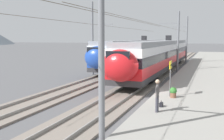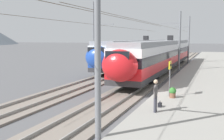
# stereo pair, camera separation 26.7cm
# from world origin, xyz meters

# --- Properties ---
(ground_plane) EXTENTS (400.00, 400.00, 0.00)m
(ground_plane) POSITION_xyz_m (0.00, 0.00, 0.00)
(ground_plane) COLOR #565659
(platform_slab) EXTENTS (120.00, 6.54, 0.39)m
(platform_slab) POSITION_xyz_m (0.00, -4.14, 0.19)
(platform_slab) COLOR gray
(platform_slab) RESTS_ON ground
(track_near) EXTENTS (120.00, 3.00, 0.28)m
(track_near) POSITION_xyz_m (0.00, 1.43, 0.07)
(track_near) COLOR slate
(track_near) RESTS_ON ground
(track_far) EXTENTS (120.00, 3.00, 0.28)m
(track_far) POSITION_xyz_m (0.00, 6.01, 0.07)
(track_far) COLOR slate
(track_far) RESTS_ON ground
(train_near_platform) EXTENTS (32.48, 2.84, 4.27)m
(train_near_platform) POSITION_xyz_m (14.69, 1.43, 2.23)
(train_near_platform) COLOR #2D2D30
(train_near_platform) RESTS_ON track_near
(train_far_track) EXTENTS (29.01, 2.90, 4.27)m
(train_far_track) POSITION_xyz_m (19.33, 6.01, 2.23)
(train_far_track) COLOR #2D2D30
(train_far_track) RESTS_ON track_far
(catenary_mast_west) EXTENTS (43.71, 2.38, 7.34)m
(catenary_mast_west) POSITION_xyz_m (-8.81, -0.49, 3.88)
(catenary_mast_west) COLOR slate
(catenary_mast_west) RESTS_ON ground
(catenary_mast_mid) EXTENTS (43.71, 2.38, 7.24)m
(catenary_mast_mid) POSITION_xyz_m (13.77, -0.48, 3.84)
(catenary_mast_mid) COLOR slate
(catenary_mast_mid) RESTS_ON ground
(catenary_mast_east) EXTENTS (43.71, 2.38, 7.49)m
(catenary_mast_east) POSITION_xyz_m (24.41, -0.49, 3.95)
(catenary_mast_east) COLOR slate
(catenary_mast_east) RESTS_ON ground
(catenary_mast_far_side) EXTENTS (43.71, 2.57, 8.19)m
(catenary_mast_far_side) POSITION_xyz_m (9.29, 8.11, 4.24)
(catenary_mast_far_side) COLOR slate
(catenary_mast_far_side) RESTS_ON ground
(platform_sign) EXTENTS (0.70, 0.08, 2.30)m
(platform_sign) POSITION_xyz_m (-0.71, -1.99, 2.07)
(platform_sign) COLOR #59595B
(platform_sign) RESTS_ON platform_slab
(passenger_walking) EXTENTS (0.53, 0.22, 1.69)m
(passenger_walking) POSITION_xyz_m (-4.64, -1.93, 1.33)
(passenger_walking) COLOR #383842
(passenger_walking) RESTS_ON platform_slab
(handbag_beside_passenger) EXTENTS (0.32, 0.18, 0.35)m
(handbag_beside_passenger) POSITION_xyz_m (-3.53, -1.95, 0.50)
(handbag_beside_passenger) COLOR black
(handbag_beside_passenger) RESTS_ON platform_slab
(potted_plant_platform_edge) EXTENTS (0.45, 0.45, 0.67)m
(potted_plant_platform_edge) POSITION_xyz_m (-1.02, -2.25, 0.76)
(potted_plant_platform_edge) COLOR brown
(potted_plant_platform_edge) RESTS_ON platform_slab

